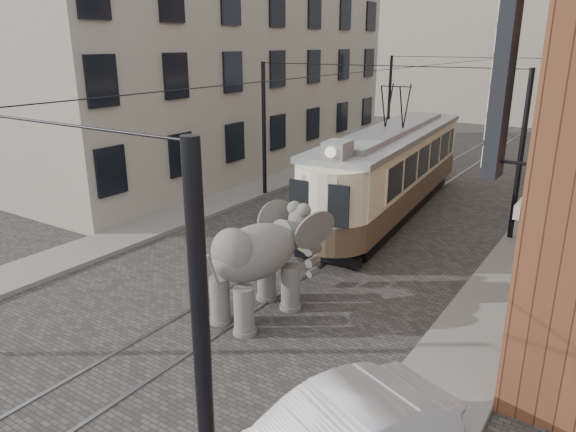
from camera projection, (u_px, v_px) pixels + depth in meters
The scene contains 9 objects.
ground at pixel (297, 264), 17.18m from camera, with size 120.00×120.00×0.00m, color #43403E.
tram_rails at pixel (297, 264), 17.18m from camera, with size 1.54×80.00×0.02m, color slate, non-canonical shape.
sidewalk_right at pixel (491, 311), 14.02m from camera, with size 2.00×60.00×0.15m, color slate.
sidewalk_left at pixel (155, 226), 20.56m from camera, with size 2.00×60.00×0.15m, color slate.
stucco_building at pixel (226, 77), 29.34m from camera, with size 7.00×24.00×10.00m, color gray.
distant_block at pixel (543, 40), 46.81m from camera, with size 28.00×10.00×14.00m, color gray.
catenary at pixel (364, 147), 20.34m from camera, with size 11.00×30.20×6.00m, color black, non-canonical shape.
tram at pixel (393, 151), 21.75m from camera, with size 2.70×13.08×5.19m, color #EDEAC0, non-canonical shape.
elephant at pixel (256, 267), 13.59m from camera, with size 2.44×4.42×2.71m, color #5F5C58, non-canonical shape.
Camera 1 is at (8.48, -13.42, 6.77)m, focal length 33.44 mm.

